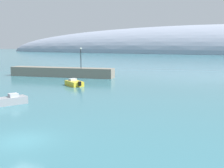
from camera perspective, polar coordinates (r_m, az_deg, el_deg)
The scene contains 6 objects.
water at distance 21.87m, azimuth -18.15°, elevation -11.04°, with size 600.00×600.00×0.00m, color #38727F.
breakwater_rocks at distance 61.38m, azimuth -10.43°, elevation 2.45°, with size 23.46×3.07×2.02m, color gray.
distant_ridge at distance 225.62m, azimuth 21.00°, elevation 5.91°, with size 393.05×63.21×43.55m, color #8E99AD.
motorboat_grey_foreground at distance 34.63m, azimuth -20.72°, elevation -3.26°, with size 3.29×4.64×1.28m.
motorboat_yellow_alongside_breakwater at distance 47.51m, azimuth -7.83°, elevation 0.17°, with size 4.14×3.60×1.22m.
harbor_lamp_post at distance 58.15m, azimuth -6.47°, elevation 5.85°, with size 0.36×0.36×4.32m.
Camera 1 is at (14.07, -15.18, 7.07)m, focal length 44.18 mm.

